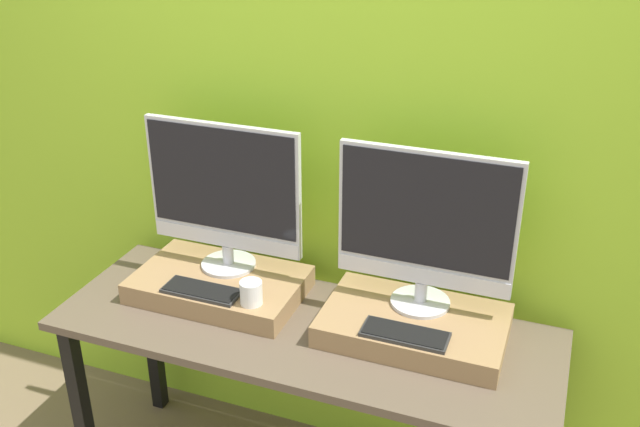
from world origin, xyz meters
The scene contains 9 objects.
wall_back centered at (0.00, 0.66, 1.30)m, with size 8.00×0.04×2.60m.
workbench centered at (0.00, 0.29, 0.66)m, with size 1.68×0.59×0.75m.
wooden_riser_left centered at (-0.35, 0.38, 0.79)m, with size 0.59×0.37×0.08m.
monitor_left centered at (-0.35, 0.45, 1.12)m, with size 0.57×0.20×0.54m.
keyboard_left centered at (-0.35, 0.26, 0.84)m, with size 0.27×0.11×0.01m.
mug centered at (-0.17, 0.26, 0.87)m, with size 0.07×0.07×0.08m.
wooden_riser_right centered at (0.35, 0.38, 0.79)m, with size 0.59×0.37×0.08m.
monitor_right centered at (0.35, 0.45, 1.12)m, with size 0.57×0.20×0.54m.
keyboard_right centered at (0.35, 0.26, 0.84)m, with size 0.27×0.11×0.01m.
Camera 1 is at (0.75, -1.52, 2.11)m, focal length 40.00 mm.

